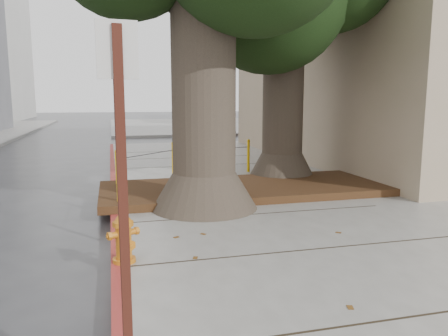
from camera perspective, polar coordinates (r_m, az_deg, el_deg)
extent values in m
plane|color=#28282B|center=(6.15, 5.63, -12.38)|extent=(140.00, 140.00, 0.00)
cube|color=slate|center=(36.33, -1.78, 5.64)|extent=(16.00, 20.00, 0.15)
cube|color=maroon|center=(8.16, -14.08, -6.63)|extent=(0.14, 26.00, 0.16)
cube|color=black|center=(9.92, 2.80, -2.67)|extent=(6.40, 2.60, 0.16)
cube|color=tan|center=(18.55, 27.26, 16.64)|extent=(12.00, 13.00, 10.00)
cube|color=silver|center=(36.24, 15.66, 12.31)|extent=(10.00, 10.00, 9.00)
cube|color=slate|center=(44.57, 18.65, 13.44)|extent=(12.00, 14.00, 12.00)
cone|color=#4C3F33|center=(8.43, -2.57, -2.89)|extent=(2.04, 2.04, 0.70)
cylinder|color=#4C3F33|center=(8.25, -2.67, 11.04)|extent=(1.20, 1.20, 4.22)
cone|color=#4C3F33|center=(11.54, 7.53, 0.29)|extent=(1.77, 1.77, 0.70)
cylinder|color=#4C3F33|center=(11.41, 7.72, 9.36)|extent=(1.04, 1.04, 3.84)
cylinder|color=yellow|center=(6.77, -13.29, -5.24)|extent=(0.08, 0.08, 0.90)
sphere|color=yellow|center=(6.68, -13.43, -1.49)|extent=(0.09, 0.09, 0.09)
cylinder|color=yellow|center=(8.53, -13.58, -2.31)|extent=(0.08, 0.08, 0.90)
sphere|color=yellow|center=(8.45, -13.70, 0.68)|extent=(0.09, 0.09, 0.09)
cylinder|color=yellow|center=(10.30, -13.78, -0.38)|extent=(0.08, 0.08, 0.90)
sphere|color=yellow|center=(10.24, -13.87, 2.10)|extent=(0.09, 0.09, 0.09)
cylinder|color=yellow|center=(11.89, -6.65, 1.05)|extent=(0.08, 0.08, 0.90)
sphere|color=yellow|center=(11.84, -6.69, 3.21)|extent=(0.09, 0.09, 0.09)
cylinder|color=yellow|center=(12.57, 3.20, 1.53)|extent=(0.08, 0.08, 0.90)
sphere|color=yellow|center=(12.52, 3.22, 3.58)|extent=(0.09, 0.09, 0.09)
cylinder|color=black|center=(7.59, -13.53, -1.62)|extent=(0.02, 1.80, 0.02)
cylinder|color=black|center=(9.37, -13.75, 0.37)|extent=(0.02, 1.80, 0.02)
cylinder|color=black|center=(11.04, -10.00, 1.77)|extent=(1.51, 1.51, 0.02)
cylinder|color=black|center=(12.15, -1.59, 2.57)|extent=(2.20, 0.22, 0.02)
cylinder|color=orange|center=(5.91, -12.89, -11.63)|extent=(0.39, 0.39, 0.05)
cylinder|color=orange|center=(5.83, -12.98, -9.35)|extent=(0.27, 0.27, 0.46)
cylinder|color=orange|center=(5.76, -13.06, -7.10)|extent=(0.35, 0.35, 0.06)
cone|color=orange|center=(5.74, -13.09, -6.27)|extent=(0.33, 0.33, 0.13)
cylinder|color=orange|center=(5.72, -13.12, -5.47)|extent=(0.07, 0.07, 0.05)
cylinder|color=orange|center=(5.75, -14.10, -8.51)|extent=(0.15, 0.13, 0.08)
cylinder|color=orange|center=(5.85, -11.95, -8.14)|extent=(0.15, 0.13, 0.08)
cylinder|color=orange|center=(5.74, -12.50, -9.65)|extent=(0.16, 0.17, 0.12)
cube|color=#5999D8|center=(5.71, -12.58, -8.41)|extent=(0.06, 0.03, 0.06)
cube|color=#471911|center=(2.95, -12.95, -7.38)|extent=(0.07, 0.07, 2.54)
cube|color=silver|center=(2.85, -13.77, 14.79)|extent=(0.26, 0.04, 0.36)
imported|color=#9E9EA2|center=(25.26, -2.31, 5.28)|extent=(3.49, 1.58, 1.16)
imported|color=maroon|center=(26.14, 7.38, 5.28)|extent=(3.43, 1.39, 1.11)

